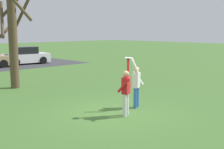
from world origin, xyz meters
The scene contains 6 objects.
ground_plane centered at (0.00, 0.00, 0.00)m, with size 120.00×120.00×0.00m, color #426B2D.
person_catcher centered at (0.00, -0.57, 0.98)m, with size 0.58×0.49×2.08m.
person_defender centered at (1.13, -0.09, 0.98)m, with size 0.63×0.58×2.04m.
frisbee_disc centered at (0.20, -0.48, 2.09)m, with size 0.26×0.26×0.02m, color white.
parked_car_white centered at (5.59, 17.13, 0.73)m, with size 4.30×2.43×1.59m.
bare_tree_tall centered at (-0.41, 7.18, 2.66)m, with size 2.12×2.18×5.41m.
Camera 1 is at (-7.52, -7.47, 3.06)m, focal length 46.61 mm.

